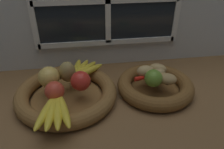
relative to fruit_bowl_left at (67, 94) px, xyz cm
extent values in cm
cube|color=brown|center=(19.74, -2.25, -4.10)|extent=(140.00, 90.00, 3.00)
cube|color=silver|center=(19.74, 27.75, 24.90)|extent=(140.00, 3.00, 55.00)
cube|color=black|center=(19.74, 25.85, 28.40)|extent=(64.00, 0.80, 38.00)
cube|color=white|center=(19.74, 25.25, 28.40)|extent=(2.40, 1.20, 38.00)
cube|color=white|center=(19.74, 25.25, 28.40)|extent=(64.00, 1.20, 2.40)
cube|color=white|center=(-12.26, 25.25, 28.40)|extent=(2.40, 1.20, 40.40)
cube|color=white|center=(19.74, 25.25, 9.40)|extent=(64.00, 1.20, 2.40)
cylinder|color=brown|center=(0.00, 0.00, -2.10)|extent=(27.22, 27.22, 1.00)
torus|color=brown|center=(0.00, 0.00, 0.19)|extent=(38.77, 38.77, 5.58)
cylinder|color=brown|center=(35.43, 0.00, -2.10)|extent=(20.58, 20.58, 1.00)
torus|color=brown|center=(35.43, 0.00, 0.19)|extent=(30.67, 30.67, 5.58)
sphere|color=#DBB756|center=(-5.76, 1.76, 6.94)|extent=(7.93, 7.93, 7.93)
sphere|color=#CC422D|center=(-3.21, -6.72, 6.34)|extent=(6.74, 6.74, 6.74)
sphere|color=red|center=(5.79, -2.61, 6.67)|extent=(7.39, 7.39, 7.39)
ellipsoid|color=olive|center=(1.00, 4.21, 7.18)|extent=(8.39, 8.38, 8.41)
ellipsoid|color=yellow|center=(-5.26, -14.02, 4.41)|extent=(8.27, 18.91, 2.86)
ellipsoid|color=yellow|center=(-3.63, -14.36, 4.41)|extent=(5.11, 19.11, 2.86)
ellipsoid|color=yellow|center=(-1.96, -14.42, 4.41)|extent=(3.91, 19.03, 2.86)
ellipsoid|color=yellow|center=(-0.31, -14.18, 4.41)|extent=(7.14, 19.05, 2.86)
sphere|color=brown|center=(-2.49, -4.98, 4.41)|extent=(2.57, 2.57, 2.57)
ellipsoid|color=yellow|center=(9.32, 8.67, 4.30)|extent=(13.60, 11.16, 2.64)
ellipsoid|color=yellow|center=(7.99, 10.04, 4.30)|extent=(11.42, 13.43, 2.64)
ellipsoid|color=yellow|center=(6.35, 11.03, 4.30)|extent=(8.49, 14.83, 2.64)
ellipsoid|color=yellow|center=(4.52, 11.57, 4.30)|extent=(5.02, 15.27, 2.64)
sphere|color=brown|center=(3.32, 4.15, 4.30)|extent=(2.38, 2.38, 2.38)
ellipsoid|color=tan|center=(35.43, 0.00, 5.29)|extent=(9.53, 7.67, 4.64)
ellipsoid|color=#A38451|center=(38.70, -3.26, 5.06)|extent=(8.56, 7.60, 4.17)
ellipsoid|color=tan|center=(31.76, 2.85, 5.44)|extent=(7.45, 5.48, 4.92)
ellipsoid|color=tan|center=(37.47, 4.49, 5.21)|extent=(8.35, 7.30, 4.47)
sphere|color=olive|center=(32.80, -3.95, 6.36)|extent=(6.76, 6.76, 6.76)
cone|color=red|center=(33.90, 1.25, 3.92)|extent=(14.52, 4.24, 1.89)
camera|label=1|loc=(7.00, -70.76, 50.66)|focal=35.54mm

